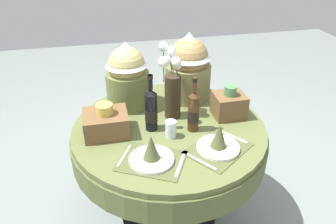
% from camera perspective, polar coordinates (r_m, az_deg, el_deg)
% --- Properties ---
extents(ground, '(8.00, 8.00, 0.00)m').
position_cam_1_polar(ground, '(2.50, 0.16, -17.18)').
color(ground, gray).
extents(dining_table, '(1.22, 1.22, 0.76)m').
position_cam_1_polar(dining_table, '(2.08, 0.18, -5.57)').
color(dining_table, '#5B6638').
rests_on(dining_table, ground).
extents(place_setting_left, '(0.42, 0.39, 0.16)m').
position_cam_1_polar(place_setting_left, '(1.70, -2.95, -7.42)').
color(place_setting_left, '#4E562F').
rests_on(place_setting_left, dining_table).
extents(place_setting_right, '(0.43, 0.41, 0.16)m').
position_cam_1_polar(place_setting_right, '(1.80, 8.94, -5.30)').
color(place_setting_right, '#4E562F').
rests_on(place_setting_right, dining_table).
extents(flower_vase, '(0.16, 0.23, 0.47)m').
position_cam_1_polar(flower_vase, '(2.00, 0.71, 4.79)').
color(flower_vase, '#332819').
rests_on(flower_vase, dining_table).
extents(wine_bottle_left, '(0.08, 0.08, 0.36)m').
position_cam_1_polar(wine_bottle_left, '(1.91, -3.02, 0.44)').
color(wine_bottle_left, black).
rests_on(wine_bottle_left, dining_table).
extents(wine_bottle_right, '(0.07, 0.07, 0.35)m').
position_cam_1_polar(wine_bottle_right, '(1.91, 4.54, 0.15)').
color(wine_bottle_right, '#422814').
rests_on(wine_bottle_right, dining_table).
extents(tumbler_near_right, '(0.07, 0.07, 0.11)m').
position_cam_1_polar(tumbler_near_right, '(1.88, 0.49, -3.04)').
color(tumbler_near_right, silver).
rests_on(tumbler_near_right, dining_table).
extents(gift_tub_back_left, '(0.29, 0.29, 0.45)m').
position_cam_1_polar(gift_tub_back_left, '(2.15, -7.27, 6.87)').
color(gift_tub_back_left, olive).
rests_on(gift_tub_back_left, dining_table).
extents(gift_tub_back_right, '(0.32, 0.32, 0.48)m').
position_cam_1_polar(gift_tub_back_right, '(2.24, 3.60, 8.42)').
color(gift_tub_back_right, olive).
rests_on(gift_tub_back_right, dining_table).
extents(woven_basket_side_left, '(0.26, 0.22, 0.20)m').
position_cam_1_polar(woven_basket_side_left, '(1.93, -10.92, -1.81)').
color(woven_basket_side_left, brown).
rests_on(woven_basket_side_left, dining_table).
extents(woven_basket_side_right, '(0.19, 0.17, 0.21)m').
position_cam_1_polar(woven_basket_side_right, '(2.10, 10.75, 1.34)').
color(woven_basket_side_right, brown).
rests_on(woven_basket_side_right, dining_table).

